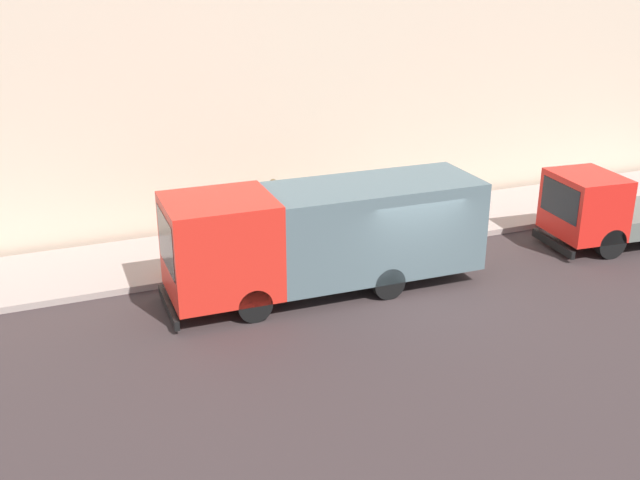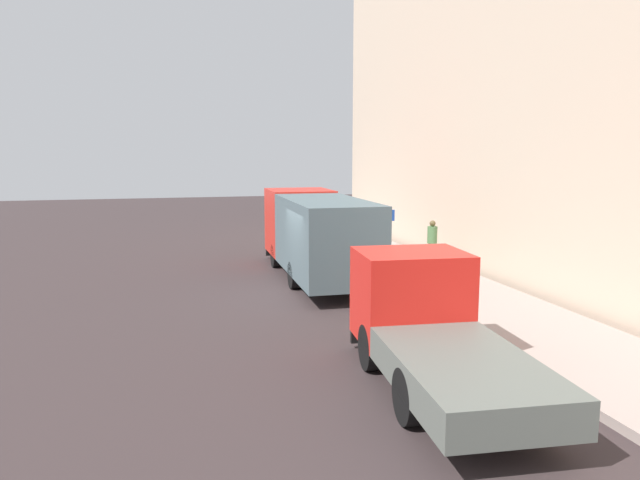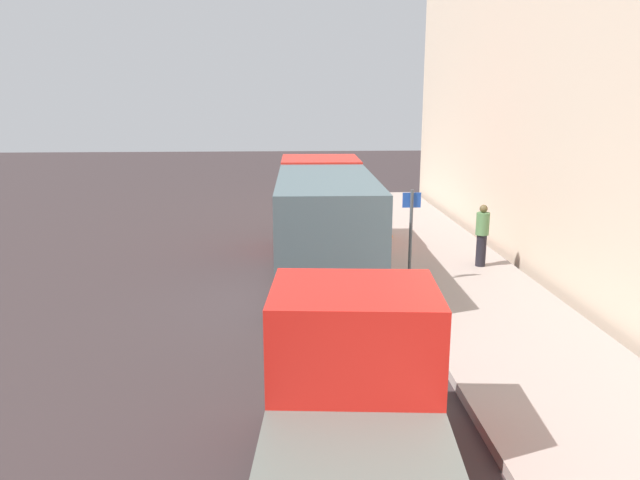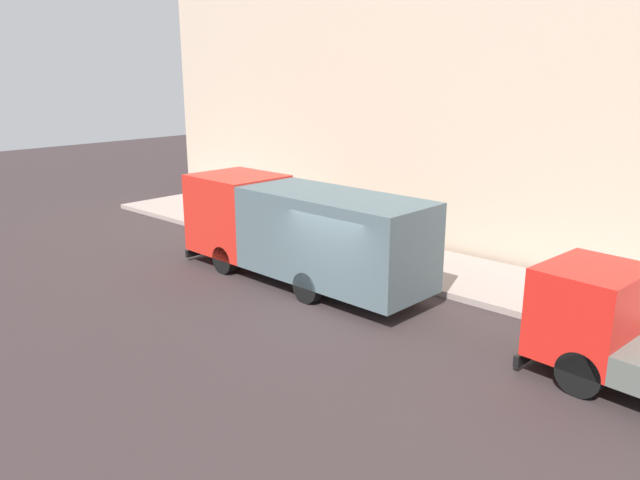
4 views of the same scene
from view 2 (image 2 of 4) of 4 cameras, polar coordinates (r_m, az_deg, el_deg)
The scene contains 8 objects.
ground at distance 17.75m, azimuth -2.76°, elevation -5.33°, with size 80.00×80.00×0.00m, color #362B2B.
sidewalk at distance 19.26m, azimuth 11.21°, elevation -4.12°, with size 3.49×30.00×0.18m, color #A5948B.
building_facade at distance 20.01m, azimuth 17.72°, elevation 14.20°, with size 0.50×30.00×12.73m, color beige.
large_utility_truck at distance 19.77m, azimuth -0.41°, elevation 0.81°, with size 2.49×8.34×2.85m.
small_flatbed_truck at distance 11.16m, azimuth 10.59°, elevation -8.22°, with size 2.59×5.72×2.28m.
pedestrian_walking at distance 21.23m, azimuth 10.84°, elevation -0.25°, with size 0.49×0.49×1.68m.
traffic_cone_orange at distance 23.92m, azimuth 2.70°, elevation -0.42°, with size 0.50×0.50×0.71m, color orange.
street_sign_post at distance 18.96m, azimuth 6.62°, elevation 0.31°, with size 0.44×0.08×2.32m.
Camera 2 is at (-3.57, -16.86, 4.26)m, focal length 32.93 mm.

